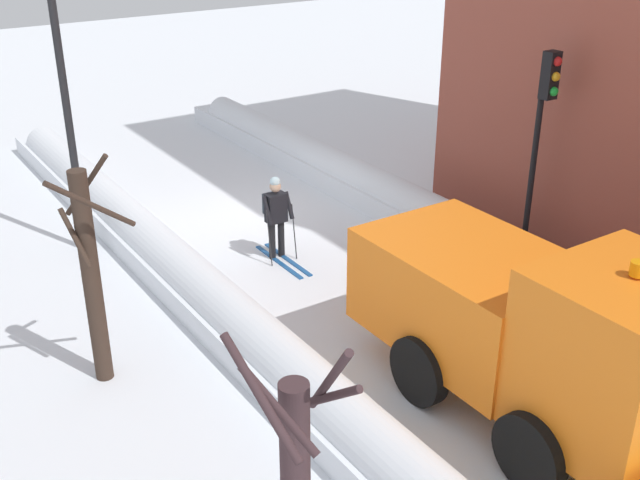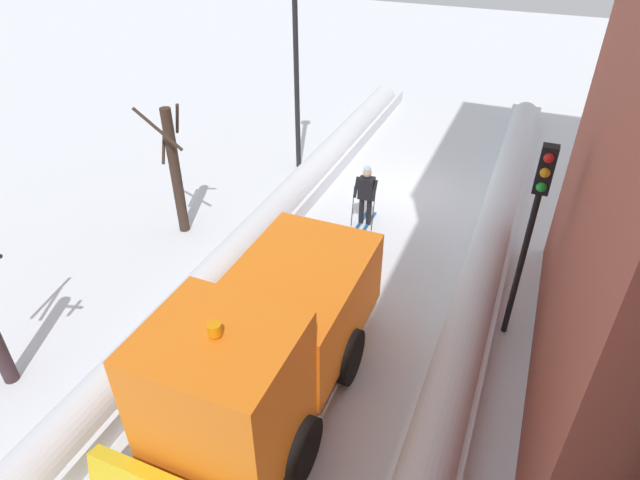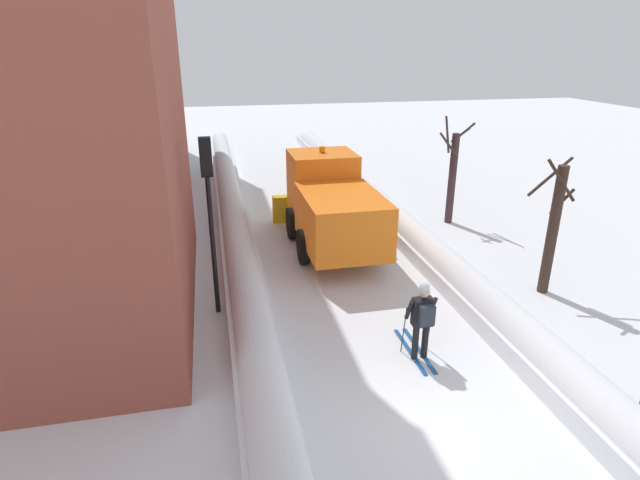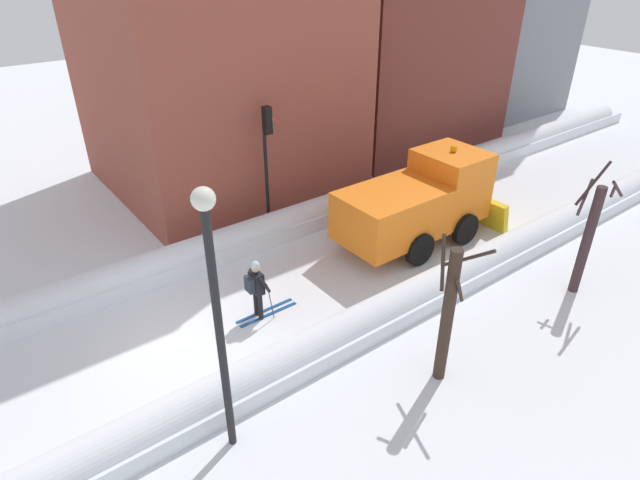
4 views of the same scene
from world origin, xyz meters
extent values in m
plane|color=white|center=(0.00, 10.00, 0.00)|extent=(80.00, 80.00, 0.00)
cube|color=white|center=(-2.86, 10.00, 0.26)|extent=(1.10, 36.00, 0.52)
cylinder|color=white|center=(-2.86, 10.00, 0.52)|extent=(0.90, 34.20, 0.90)
cube|color=white|center=(2.86, 10.00, 0.23)|extent=(1.10, 36.00, 0.45)
cylinder|color=white|center=(2.86, 10.00, 0.45)|extent=(0.90, 34.20, 0.90)
cube|color=orange|center=(0.20, 7.54, 1.40)|extent=(2.30, 3.40, 1.60)
cube|color=orange|center=(0.20, 10.24, 1.75)|extent=(2.20, 2.00, 2.30)
cube|color=black|center=(0.20, 11.20, 2.26)|extent=(1.85, 0.06, 1.01)
cube|color=yellow|center=(0.20, 11.59, 0.55)|extent=(3.20, 0.46, 1.13)
cylinder|color=orange|center=(0.20, 10.24, 3.02)|extent=(0.20, 0.20, 0.18)
cylinder|color=black|center=(-0.95, 9.94, 0.55)|extent=(0.25, 1.10, 1.10)
cylinder|color=black|center=(1.35, 9.94, 0.55)|extent=(0.25, 1.10, 1.10)
cylinder|color=black|center=(-0.95, 7.74, 0.55)|extent=(0.25, 1.10, 1.10)
cylinder|color=black|center=(1.35, 7.74, 0.55)|extent=(0.25, 1.10, 1.10)
cylinder|color=black|center=(0.48, 2.24, 0.41)|extent=(0.14, 0.14, 0.82)
cylinder|color=black|center=(0.70, 2.24, 0.41)|extent=(0.14, 0.14, 0.82)
cube|color=black|center=(0.59, 2.24, 1.13)|extent=(0.42, 0.26, 0.62)
cube|color=#262D38|center=(0.59, 2.03, 1.16)|extent=(0.32, 0.16, 0.44)
sphere|color=tan|center=(0.59, 2.24, 1.60)|extent=(0.24, 0.24, 0.24)
sphere|color=silver|center=(0.59, 2.24, 1.70)|extent=(0.22, 0.22, 0.22)
cylinder|color=black|center=(0.33, 2.34, 1.16)|extent=(0.09, 0.33, 0.56)
cylinder|color=black|center=(0.85, 2.34, 1.16)|extent=(0.09, 0.33, 0.56)
cube|color=#194C8C|center=(0.48, 2.49, 0.01)|extent=(0.09, 1.80, 0.03)
cube|color=#194C8C|center=(0.70, 2.49, 0.01)|extent=(0.09, 1.80, 0.03)
cylinder|color=#262628|center=(0.29, 2.46, 0.60)|extent=(0.02, 0.19, 1.19)
cylinder|color=#262628|center=(0.89, 2.46, 0.60)|extent=(0.02, 0.19, 1.19)
cylinder|color=black|center=(-3.62, 5.23, 1.75)|extent=(0.12, 0.12, 3.49)
cube|color=black|center=(-3.62, 5.37, 3.94)|extent=(0.28, 0.24, 0.90)
sphere|color=red|center=(-3.62, 5.50, 4.22)|extent=(0.18, 0.18, 0.18)
sphere|color=gold|center=(-3.62, 5.50, 3.94)|extent=(0.18, 0.18, 0.18)
sphere|color=green|center=(-3.62, 5.50, 3.66)|extent=(0.18, 0.18, 0.18)
cylinder|color=black|center=(3.84, -0.38, 2.70)|extent=(0.16, 0.16, 5.40)
sphere|color=silver|center=(3.84, -0.38, 5.58)|extent=(0.40, 0.40, 0.40)
cylinder|color=#392A21|center=(5.13, 4.48, 1.76)|extent=(0.28, 0.28, 3.52)
cylinder|color=#392A21|center=(4.96, 4.28, 3.20)|extent=(0.61, 0.58, 1.03)
cylinder|color=#392A21|center=(5.10, 4.90, 3.13)|extent=(1.25, 0.17, 0.99)
cylinder|color=#392A21|center=(5.30, 4.55, 2.54)|extent=(0.27, 0.56, 0.85)
cylinder|color=#3C292C|center=(5.13, 10.36, 1.68)|extent=(0.28, 0.28, 3.35)
cylinder|color=#3C292C|center=(5.37, 10.50, 3.27)|extent=(0.40, 0.75, 0.68)
cylinder|color=#3C292C|center=(4.83, 10.45, 3.32)|extent=(0.31, 0.94, 1.20)
cylinder|color=#3C292C|center=(5.49, 10.42, 3.40)|extent=(0.20, 1.07, 0.79)
cylinder|color=#3C292C|center=(4.82, 10.23, 2.97)|extent=(0.37, 0.98, 0.79)
camera|label=1|loc=(7.96, 15.03, 7.24)|focal=43.39mm
camera|label=2|loc=(-3.24, 14.73, 8.18)|focal=30.27mm
camera|label=3|loc=(-3.49, -6.44, 6.41)|focal=28.51mm
camera|label=4|loc=(10.84, -3.39, 9.09)|focal=29.53mm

